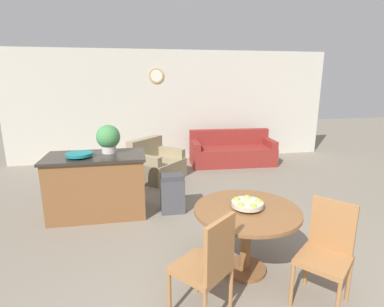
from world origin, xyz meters
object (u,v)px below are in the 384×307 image
teal_bowl (79,154)px  armchair (156,165)px  dining_chair_near_right (327,249)px  trash_bin (172,193)px  kitchen_island (98,185)px  couch (232,152)px  fruit_bowl (247,204)px  potted_plant (108,138)px  dining_table (246,223)px  dining_chair_near_left (208,263)px

teal_bowl → armchair: teal_bowl is taller
dining_chair_near_right → trash_bin: (-1.15, 2.16, -0.23)m
kitchen_island → couch: bearing=39.3°
kitchen_island → trash_bin: kitchen_island is taller
fruit_bowl → couch: bearing=74.1°
teal_bowl → potted_plant: potted_plant is taller
dining_table → fruit_bowl: bearing=169.9°
kitchen_island → potted_plant: bearing=31.1°
dining_table → potted_plant: (-1.51, 1.85, 0.60)m
couch → armchair: bearing=-154.1°
potted_plant → armchair: bearing=61.3°
fruit_bowl → armchair: size_ratio=0.26×
fruit_bowl → trash_bin: size_ratio=0.54×
fruit_bowl → potted_plant: bearing=129.1°
teal_bowl → dining_table: bearing=-41.0°
dining_chair_near_left → armchair: bearing=52.5°
kitchen_island → potted_plant: potted_plant is taller
dining_table → fruit_bowl: size_ratio=3.37×
dining_chair_near_right → fruit_bowl: (-0.56, 0.55, 0.25)m
kitchen_island → dining_chair_near_left: bearing=-63.4°
fruit_bowl → armchair: fruit_bowl is taller
dining_table → fruit_bowl: (-0.00, 0.00, 0.22)m
dining_chair_near_left → armchair: 3.85m
teal_bowl → armchair: bearing=54.2°
dining_chair_near_right → couch: 4.67m
trash_bin → armchair: armchair is taller
dining_chair_near_left → teal_bowl: (-1.35, 2.21, 0.44)m
fruit_bowl → teal_bowl: teal_bowl is taller
teal_bowl → kitchen_island: bearing=22.7°
trash_bin → couch: size_ratio=0.30×
potted_plant → couch: size_ratio=0.21×
dining_table → dining_chair_near_right: 0.78m
kitchen_island → dining_chair_near_right: bearing=-45.3°
dining_table → fruit_bowl: 0.22m
teal_bowl → dining_chair_near_left: bearing=-58.5°
dining_chair_near_left → dining_chair_near_right: size_ratio=1.00×
dining_table → armchair: armchair is taller
dining_table → teal_bowl: teal_bowl is taller
dining_table → kitchen_island: 2.43m
trash_bin → kitchen_island: bearing=173.7°
fruit_bowl → couch: (1.16, 4.08, -0.50)m
fruit_bowl → trash_bin: fruit_bowl is taller
fruit_bowl → trash_bin: 1.78m
dining_chair_near_right → kitchen_island: dining_chair_near_right is taller
dining_chair_near_left → potted_plant: (-0.96, 2.41, 0.63)m
dining_chair_near_right → armchair: size_ratio=0.77×
trash_bin → teal_bowl: bearing=178.3°
dining_table → couch: size_ratio=0.54×
teal_bowl → dining_chair_near_right: bearing=-41.7°
dining_table → trash_bin: 1.73m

